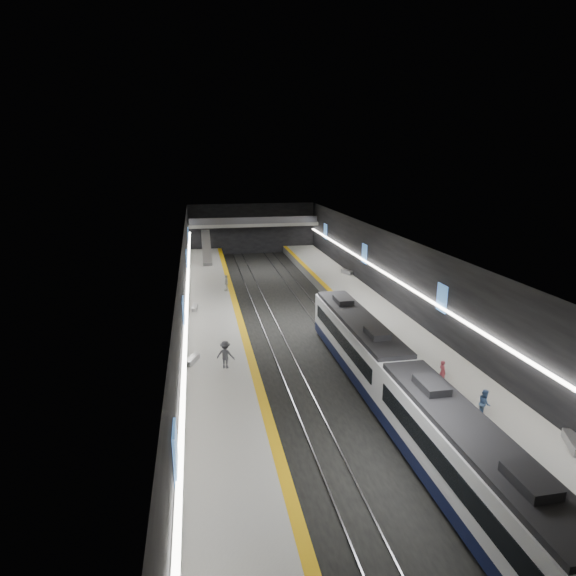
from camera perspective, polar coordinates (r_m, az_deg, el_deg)
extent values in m
plane|color=black|center=(44.81, 1.07, -4.52)|extent=(70.00, 70.00, 0.00)
cube|color=beige|center=(42.75, 1.12, 5.61)|extent=(20.00, 70.00, 0.04)
cube|color=black|center=(42.75, -12.14, -0.24)|extent=(0.04, 70.00, 8.00)
cube|color=black|center=(46.65, 13.21, 1.01)|extent=(0.04, 70.00, 8.00)
cube|color=black|center=(77.53, -4.27, 7.02)|extent=(20.00, 0.04, 8.00)
cube|color=slate|center=(43.80, -8.60, -4.49)|extent=(5.00, 70.00, 1.00)
cube|color=#A4A49F|center=(43.63, -8.63, -3.86)|extent=(5.00, 70.00, 0.02)
cube|color=#E2A60B|center=(43.75, -5.75, -3.69)|extent=(0.60, 70.00, 0.02)
cube|color=slate|center=(46.69, 10.13, -3.29)|extent=(5.00, 70.00, 1.00)
cube|color=#A4A49F|center=(46.53, 10.16, -2.69)|extent=(5.00, 70.00, 0.02)
cube|color=#E2A60B|center=(45.81, 7.59, -2.86)|extent=(0.60, 70.00, 0.02)
cube|color=gray|center=(44.28, -3.02, -4.71)|extent=(0.08, 70.00, 0.12)
cube|color=gray|center=(44.48, -1.18, -4.60)|extent=(0.08, 70.00, 0.12)
cube|color=gray|center=(45.17, 3.29, -4.30)|extent=(0.08, 70.00, 0.12)
cube|color=gray|center=(45.53, 5.05, -4.18)|extent=(0.08, 70.00, 0.12)
cube|color=#0E1435|center=(24.70, 20.20, -21.72)|extent=(2.65, 15.00, 0.80)
cube|color=white|center=(23.77, 20.58, -18.53)|extent=(2.65, 15.00, 2.50)
cube|color=black|center=(23.04, 20.92, -15.62)|extent=(2.44, 14.25, 0.30)
cube|color=black|center=(23.74, 20.60, -18.43)|extent=(2.69, 13.20, 1.00)
cube|color=#0E1435|center=(36.48, 8.14, -8.23)|extent=(2.65, 15.00, 0.80)
cube|color=white|center=(35.85, 8.24, -5.81)|extent=(2.65, 15.00, 2.50)
cube|color=black|center=(35.37, 8.32, -3.70)|extent=(2.44, 14.25, 0.30)
cube|color=black|center=(35.83, 8.24, -5.74)|extent=(2.69, 13.20, 1.00)
cube|color=black|center=(29.48, 13.02, -11.04)|extent=(1.85, 0.05, 1.20)
cube|color=#437CCA|center=(19.51, -13.19, -18.61)|extent=(0.10, 1.50, 2.20)
cube|color=#437CCA|center=(34.94, -12.26, -2.92)|extent=(0.10, 1.50, 2.20)
cube|color=#437CCA|center=(52.35, -11.91, 3.20)|extent=(0.10, 1.50, 2.20)
cube|color=#437CCA|center=(69.07, -11.74, 6.12)|extent=(0.10, 1.50, 2.20)
cube|color=#437CCA|center=(39.58, 17.77, -1.15)|extent=(0.10, 1.50, 2.20)
cube|color=#437CCA|center=(55.56, 9.04, 4.04)|extent=(0.10, 1.50, 2.20)
cube|color=#437CCA|center=(71.53, 4.45, 6.71)|extent=(0.10, 1.50, 2.20)
cube|color=white|center=(42.80, -11.85, -0.48)|extent=(0.25, 68.60, 0.12)
cube|color=white|center=(46.62, 12.97, 0.76)|extent=(0.25, 68.60, 0.12)
cube|color=gray|center=(75.43, -4.11, 7.55)|extent=(20.00, 3.00, 0.50)
cube|color=#47474C|center=(73.90, -3.98, 7.98)|extent=(19.60, 0.08, 1.00)
cube|color=#99999E|center=(68.35, -9.64, 4.77)|extent=(1.20, 7.50, 3.92)
cube|color=#99999E|center=(35.38, -11.29, -8.35)|extent=(1.10, 1.73, 0.41)
cube|color=#99999E|center=(46.97, -10.98, -2.32)|extent=(0.60, 1.67, 0.40)
cube|color=#99999E|center=(29.37, 30.76, -15.52)|extent=(1.32, 2.06, 0.49)
cube|color=#99999E|center=(60.50, 7.03, 1.88)|extent=(1.18, 1.98, 0.47)
imported|color=#B54351|center=(32.99, 17.82, -9.51)|extent=(0.43, 0.61, 1.59)
imported|color=#446395|center=(29.95, 22.26, -12.54)|extent=(0.91, 0.99, 1.65)
imported|color=beige|center=(52.84, -7.33, 0.60)|extent=(0.51, 1.06, 1.76)
imported|color=#42434A|center=(33.83, -7.43, -7.87)|extent=(1.46, 1.15, 1.98)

